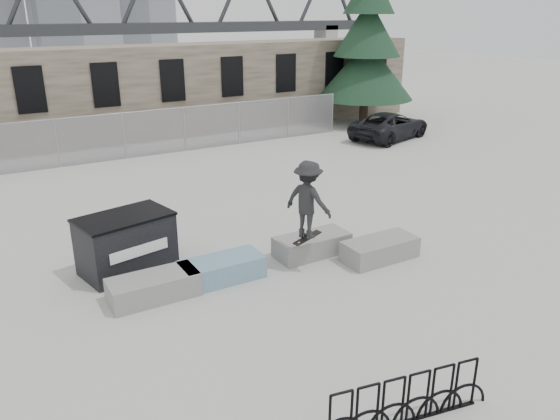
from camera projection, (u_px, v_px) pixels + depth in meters
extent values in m
plane|color=#A9A9A4|center=(263.00, 269.00, 13.78)|extent=(120.00, 120.00, 0.00)
cube|color=brown|center=(101.00, 96.00, 26.16)|extent=(36.00, 2.50, 4.50)
cube|color=black|center=(30.00, 90.00, 23.39)|extent=(1.20, 0.12, 2.00)
cube|color=black|center=(106.00, 85.00, 24.90)|extent=(1.20, 0.12, 2.00)
cube|color=black|center=(172.00, 81.00, 26.41)|extent=(1.20, 0.12, 2.00)
cube|color=black|center=(232.00, 77.00, 27.93)|extent=(1.20, 0.12, 2.00)
cube|color=black|center=(286.00, 73.00, 29.44)|extent=(1.20, 0.12, 2.00)
cube|color=black|center=(334.00, 70.00, 30.95)|extent=(1.20, 0.12, 2.00)
cube|color=black|center=(378.00, 67.00, 32.46)|extent=(1.20, 0.12, 2.00)
cylinder|color=gray|center=(57.00, 144.00, 22.25)|extent=(0.06, 0.06, 2.00)
cylinder|color=gray|center=(124.00, 136.00, 23.55)|extent=(0.06, 0.06, 2.00)
cylinder|color=gray|center=(185.00, 129.00, 24.85)|extent=(0.06, 0.06, 2.00)
cylinder|color=gray|center=(239.00, 123.00, 26.15)|extent=(0.06, 0.06, 2.00)
cylinder|color=gray|center=(288.00, 118.00, 27.45)|extent=(0.06, 0.06, 2.00)
cylinder|color=gray|center=(332.00, 113.00, 28.75)|extent=(0.06, 0.06, 2.00)
cube|color=#99999E|center=(124.00, 136.00, 23.55)|extent=(22.00, 0.02, 2.00)
cylinder|color=gray|center=(122.00, 113.00, 23.21)|extent=(22.00, 0.04, 0.04)
cube|color=gray|center=(154.00, 287.00, 12.31)|extent=(2.00, 0.90, 0.55)
cube|color=#2D471E|center=(153.00, 279.00, 12.24)|extent=(1.76, 0.66, 0.10)
cube|color=teal|center=(222.00, 269.00, 13.15)|extent=(2.00, 0.90, 0.55)
cube|color=#2D471E|center=(221.00, 261.00, 13.08)|extent=(1.76, 0.66, 0.10)
cube|color=gray|center=(312.00, 245.00, 14.51)|extent=(2.00, 0.90, 0.55)
cube|color=#2D471E|center=(312.00, 238.00, 14.44)|extent=(1.76, 0.66, 0.10)
cube|color=gray|center=(380.00, 249.00, 14.25)|extent=(2.00, 0.90, 0.55)
cube|color=#2D471E|center=(380.00, 242.00, 14.17)|extent=(1.76, 0.66, 0.10)
cube|color=black|center=(126.00, 244.00, 13.48)|extent=(2.39, 1.73, 1.41)
cube|color=black|center=(123.00, 217.00, 13.23)|extent=(2.46, 1.79, 0.06)
cube|color=white|center=(140.00, 251.00, 13.00)|extent=(1.49, 0.34, 0.27)
torus|color=black|center=(341.00, 418.00, 8.14)|extent=(0.89, 0.20, 0.89)
torus|color=black|center=(367.00, 410.00, 8.28)|extent=(0.89, 0.20, 0.89)
torus|color=black|center=(393.00, 403.00, 8.43)|extent=(0.89, 0.20, 0.89)
torus|color=black|center=(418.00, 397.00, 8.57)|extent=(0.89, 0.20, 0.89)
torus|color=black|center=(442.00, 390.00, 8.72)|extent=(0.89, 0.20, 0.89)
torus|color=black|center=(465.00, 384.00, 8.87)|extent=(0.89, 0.20, 0.89)
cylinder|color=#38281E|center=(364.00, 104.00, 31.02)|extent=(0.50, 0.50, 2.19)
cone|color=black|center=(366.00, 69.00, 30.36)|extent=(5.35, 5.35, 3.20)
cone|color=black|center=(368.00, 28.00, 29.59)|extent=(3.68, 3.68, 3.00)
cube|color=#2D3033|center=(108.00, 29.00, 61.66)|extent=(70.00, 3.00, 1.20)
cube|color=gray|center=(326.00, 40.00, 76.53)|extent=(2.00, 3.00, 4.00)
imported|color=black|center=(390.00, 126.00, 27.36)|extent=(5.19, 3.47, 1.32)
imported|color=black|center=(308.00, 200.00, 13.16)|extent=(1.16, 1.43, 1.94)
cube|color=black|center=(307.00, 238.00, 13.51)|extent=(0.81, 0.31, 0.19)
cylinder|color=beige|center=(299.00, 243.00, 13.33)|extent=(0.06, 0.03, 0.06)
cylinder|color=beige|center=(296.00, 241.00, 13.45)|extent=(0.06, 0.03, 0.06)
cylinder|color=beige|center=(318.00, 238.00, 13.60)|extent=(0.06, 0.03, 0.06)
cylinder|color=beige|center=(315.00, 236.00, 13.71)|extent=(0.06, 0.03, 0.06)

